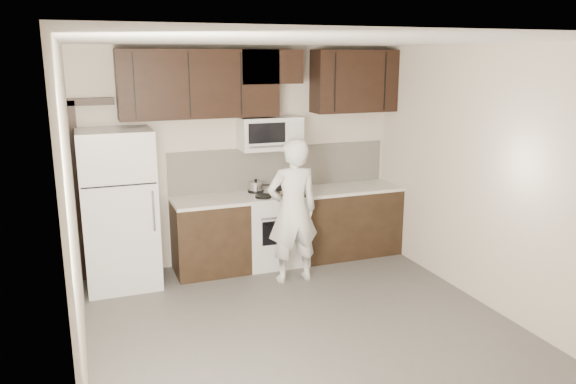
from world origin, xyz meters
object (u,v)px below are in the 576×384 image
person (293,211)px  microwave (270,133)px  refrigerator (119,209)px  stove (274,228)px

person → microwave: bearing=-89.1°
refrigerator → person: (1.87, -0.56, -0.06)m
microwave → person: microwave is taller
refrigerator → stove: bearing=1.5°
refrigerator → person: refrigerator is taller
stove → refrigerator: (-1.85, -0.05, 0.44)m
stove → microwave: microwave is taller
stove → refrigerator: refrigerator is taller
stove → person: size_ratio=0.56×
microwave → person: size_ratio=0.45×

